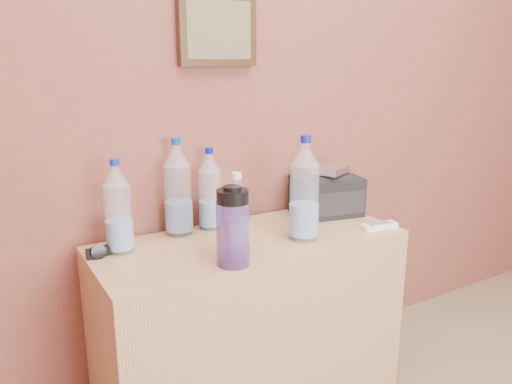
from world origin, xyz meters
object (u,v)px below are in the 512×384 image
dresser (250,325)px  pet_small (237,219)px  foil_packet (330,170)px  sunglasses (107,250)px  pet_large_b (178,192)px  pet_large_d (304,194)px  pet_large_c (210,193)px  nalgene_bottle (233,227)px  toiletry_bag (326,193)px  pet_large_a (118,212)px  ac_remote (379,226)px

dresser → pet_small: bearing=-135.5°
pet_small → foil_packet: (0.52, 0.18, 0.07)m
sunglasses → pet_small: bearing=-36.7°
pet_large_b → pet_large_d: (0.36, -0.27, 0.01)m
pet_small → pet_large_c: bearing=81.6°
nalgene_bottle → sunglasses: size_ratio=1.89×
pet_large_c → toiletry_bag: size_ratio=1.17×
dresser → pet_large_a: 0.65m
sunglasses → toiletry_bag: bearing=-7.2°
dresser → sunglasses: (-0.48, 0.10, 0.36)m
pet_large_d → pet_small: size_ratio=1.35×
foil_packet → pet_large_c: bearing=168.1°
pet_large_d → ac_remote: pet_large_d is taller
toiletry_bag → dresser: bearing=-156.0°
sunglasses → pet_large_c: bearing=3.3°
pet_large_c → pet_large_d: 0.36m
pet_large_a → pet_large_c: pet_large_a is taller
pet_large_d → pet_small: pet_large_d is taller
foil_packet → nalgene_bottle: bearing=-156.9°
pet_large_a → foil_packet: bearing=-2.6°
pet_small → pet_large_a: bearing=145.3°
pet_large_b → toiletry_bag: size_ratio=1.35×
pet_large_b → pet_large_d: bearing=-37.4°
sunglasses → toiletry_bag: size_ratio=0.51×
nalgene_bottle → toiletry_bag: bearing=24.9°
toiletry_bag → pet_large_c: bearing=-178.2°
pet_large_b → nalgene_bottle: size_ratio=1.40×
dresser → pet_large_a: (-0.43, 0.11, 0.48)m
pet_large_a → ac_remote: size_ratio=2.18×
toiletry_bag → pet_large_a: bearing=-169.9°
pet_large_b → pet_small: 0.30m
ac_remote → pet_large_b: bearing=163.1°
pet_small → toiletry_bag: (0.52, 0.20, -0.03)m
pet_large_a → pet_large_b: pet_large_b is taller
foil_packet → pet_large_a: bearing=177.4°
pet_large_c → pet_small: pet_large_c is taller
pet_small → nalgene_bottle: pet_small is taller
pet_large_b → pet_large_d: pet_large_d is taller
toiletry_bag → foil_packet: (-0.00, -0.02, 0.10)m
toiletry_bag → foil_packet: size_ratio=2.02×
pet_large_d → foil_packet: 0.30m
pet_large_c → pet_large_d: pet_large_d is taller
pet_large_b → sunglasses: 0.32m
dresser → pet_large_d: (0.16, -0.10, 0.51)m
sunglasses → foil_packet: (0.89, -0.03, 0.17)m
nalgene_bottle → pet_large_d: bearing=13.2°
pet_small → ac_remote: pet_small is taller
sunglasses → foil_packet: foil_packet is taller
pet_large_c → ac_remote: size_ratio=2.14×
pet_large_c → foil_packet: size_ratio=2.37×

